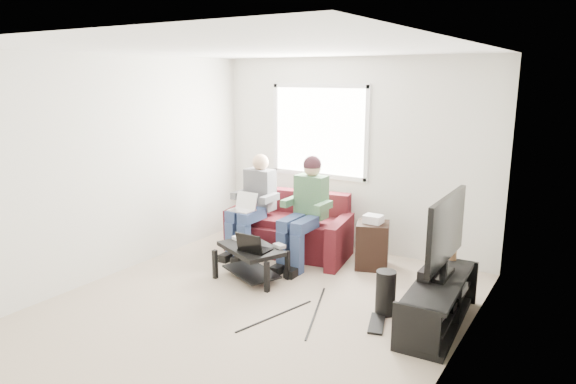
{
  "coord_description": "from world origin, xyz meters",
  "views": [
    {
      "loc": [
        2.93,
        -4.04,
        2.37
      ],
      "look_at": [
        0.01,
        0.6,
        1.11
      ],
      "focal_mm": 32.0,
      "sensor_mm": 36.0,
      "label": 1
    }
  ],
  "objects": [
    {
      "name": "console_white",
      "position": [
        1.73,
        0.19,
        0.27
      ],
      "size": [
        0.3,
        0.22,
        0.06
      ],
      "primitive_type": "cube",
      "color": "silver",
      "rests_on": "tv_stand"
    },
    {
      "name": "wall_right",
      "position": [
        2.0,
        0.0,
        1.3
      ],
      "size": [
        0.0,
        4.5,
        4.5
      ],
      "primitive_type": "plane",
      "rotation": [
        1.57,
        0.0,
        -1.57
      ],
      "color": "silver",
      "rests_on": "floor"
    },
    {
      "name": "sofa",
      "position": [
        -0.61,
        1.64,
        0.3
      ],
      "size": [
        1.84,
        1.03,
        0.8
      ],
      "color": "#4D1318",
      "rests_on": "floor"
    },
    {
      "name": "controller_c",
      "position": [
        -0.18,
        0.71,
        0.42
      ],
      "size": [
        0.16,
        0.13,
        0.04
      ],
      "primitive_type": "cube",
      "rotation": [
        0.0,
        0.0,
        -0.33
      ],
      "color": "gray",
      "rests_on": "coffee_table"
    },
    {
      "name": "tv",
      "position": [
        1.72,
        0.69,
        0.92
      ],
      "size": [
        0.12,
        1.1,
        0.81
      ],
      "color": "black",
      "rests_on": "tv_stand"
    },
    {
      "name": "subwoofer",
      "position": [
        1.21,
        0.54,
        0.23
      ],
      "size": [
        0.2,
        0.2,
        0.46
      ],
      "primitive_type": "cylinder",
      "color": "black",
      "rests_on": "floor"
    },
    {
      "name": "laptop_silver",
      "position": [
        -1.01,
        1.11,
        0.7
      ],
      "size": [
        0.33,
        0.23,
        0.24
      ],
      "primitive_type": null,
      "rotation": [
        0.0,
        0.0,
        -0.03
      ],
      "color": "silver",
      "rests_on": "person_left"
    },
    {
      "name": "controller_b",
      "position": [
        -0.58,
        0.74,
        0.42
      ],
      "size": [
        0.16,
        0.13,
        0.04
      ],
      "primitive_type": "cube",
      "rotation": [
        0.0,
        0.0,
        -0.3
      ],
      "color": "black",
      "rests_on": "coffee_table"
    },
    {
      "name": "soundbar",
      "position": [
        1.61,
        0.69,
        0.51
      ],
      "size": [
        0.12,
        0.5,
        0.1
      ],
      "primitive_type": "cube",
      "color": "black",
      "rests_on": "tv_stand"
    },
    {
      "name": "person_right",
      "position": [
        -0.21,
        1.37,
        0.78
      ],
      "size": [
        0.4,
        0.71,
        1.37
      ],
      "color": "navy",
      "rests_on": "sofa"
    },
    {
      "name": "drink_cup",
      "position": [
        1.68,
        1.22,
        0.52
      ],
      "size": [
        0.08,
        0.08,
        0.12
      ],
      "primitive_type": "cylinder",
      "color": "#956640",
      "rests_on": "tv_stand"
    },
    {
      "name": "coffee_table",
      "position": [
        -0.48,
        0.56,
        0.29
      ],
      "size": [
        0.93,
        0.77,
        0.4
      ],
      "color": "black",
      "rests_on": "floor"
    },
    {
      "name": "wall_back",
      "position": [
        0.0,
        2.25,
        1.3
      ],
      "size": [
        4.5,
        0.0,
        4.5
      ],
      "primitive_type": "plane",
      "rotation": [
        1.57,
        0.0,
        0.0
      ],
      "color": "silver",
      "rests_on": "floor"
    },
    {
      "name": "console_black",
      "position": [
        1.73,
        0.54,
        0.28
      ],
      "size": [
        0.38,
        0.3,
        0.07
      ],
      "primitive_type": "cube",
      "color": "black",
      "rests_on": "tv_stand"
    },
    {
      "name": "wall_left",
      "position": [
        -2.0,
        0.0,
        1.3
      ],
      "size": [
        0.0,
        4.5,
        4.5
      ],
      "primitive_type": "plane",
      "rotation": [
        1.57,
        0.0,
        1.57
      ],
      "color": "silver",
      "rests_on": "floor"
    },
    {
      "name": "laptop_black",
      "position": [
        -0.36,
        0.48,
        0.52
      ],
      "size": [
        0.39,
        0.33,
        0.24
      ],
      "primitive_type": null,
      "rotation": [
        0.0,
        0.0,
        -0.29
      ],
      "color": "black",
      "rests_on": "coffee_table"
    },
    {
      "name": "floor",
      "position": [
        0.0,
        0.0,
        0.0
      ],
      "size": [
        4.5,
        4.5,
        0.0
      ],
      "primitive_type": "plane",
      "color": "tan",
      "rests_on": "ground"
    },
    {
      "name": "keyboard_floor",
      "position": [
        1.23,
        0.28,
        0.01
      ],
      "size": [
        0.26,
        0.44,
        0.02
      ],
      "primitive_type": "cube",
      "rotation": [
        0.0,
        0.0,
        0.3
      ],
      "color": "black",
      "rests_on": "floor"
    },
    {
      "name": "controller_a",
      "position": [
        -0.76,
        0.68,
        0.42
      ],
      "size": [
        0.16,
        0.13,
        0.04
      ],
      "primitive_type": "cube",
      "rotation": [
        0.0,
        0.0,
        -0.29
      ],
      "color": "silver",
      "rests_on": "coffee_table"
    },
    {
      "name": "wall_front",
      "position": [
        0.0,
        -2.25,
        1.3
      ],
      "size": [
        4.5,
        0.0,
        4.5
      ],
      "primitive_type": "plane",
      "rotation": [
        -1.57,
        0.0,
        0.0
      ],
      "color": "silver",
      "rests_on": "floor"
    },
    {
      "name": "console_grey",
      "position": [
        1.73,
        0.89,
        0.28
      ],
      "size": [
        0.34,
        0.26,
        0.08
      ],
      "primitive_type": "cube",
      "color": "gray",
      "rests_on": "tv_stand"
    },
    {
      "name": "person_left",
      "position": [
        -1.01,
        1.35,
        0.72
      ],
      "size": [
        0.4,
        0.71,
        1.33
      ],
      "color": "navy",
      "rests_on": "sofa"
    },
    {
      "name": "window",
      "position": [
        -0.5,
        2.23,
        1.6
      ],
      "size": [
        1.48,
        0.04,
        1.28
      ],
      "color": "white",
      "rests_on": "wall_back"
    },
    {
      "name": "end_table",
      "position": [
        0.58,
        1.67,
        0.3
      ],
      "size": [
        0.39,
        0.39,
        0.68
      ],
      "color": "black",
      "rests_on": "floor"
    },
    {
      "name": "tv_stand",
      "position": [
        1.73,
        0.59,
        0.21
      ],
      "size": [
        0.49,
        1.4,
        0.46
      ],
      "color": "black",
      "rests_on": "floor"
    },
    {
      "name": "ceiling",
      "position": [
        0.0,
        0.0,
        2.6
      ],
      "size": [
        4.5,
        4.5,
        0.0
      ],
      "primitive_type": "plane",
      "rotation": [
        3.14,
        0.0,
        0.0
      ],
      "color": "white",
      "rests_on": "wall_back"
    }
  ]
}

